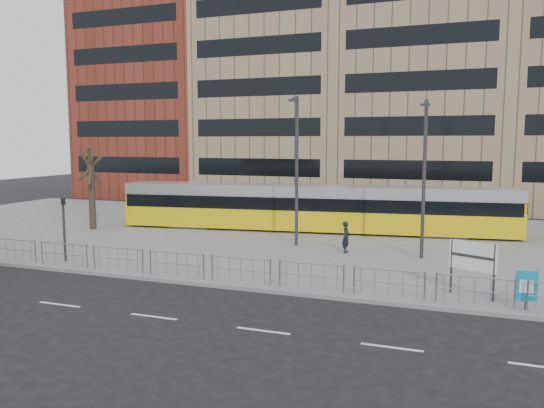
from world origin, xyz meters
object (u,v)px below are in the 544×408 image
(pedestrian, at_px, (346,237))
(traffic_light_west, at_px, (64,221))
(tram, at_px, (312,208))
(lamp_post_east, at_px, (424,173))
(station_sign, at_px, (473,259))
(bare_tree, at_px, (90,145))
(ad_panel, at_px, (526,287))
(lamp_post_west, at_px, (296,165))

(pedestrian, height_order, traffic_light_west, traffic_light_west)
(tram, distance_m, lamp_post_east, 9.86)
(station_sign, xyz_separation_m, bare_tree, (-23.54, 7.97, 4.09))
(ad_panel, distance_m, bare_tree, 27.25)
(lamp_post_east, relative_size, bare_tree, 1.03)
(lamp_post_east, height_order, bare_tree, lamp_post_east)
(ad_panel, distance_m, lamp_post_west, 14.07)
(ad_panel, relative_size, lamp_post_west, 0.17)
(tram, bearing_deg, bare_tree, -170.46)
(pedestrian, bearing_deg, bare_tree, 85.61)
(bare_tree, bearing_deg, station_sign, -18.71)
(tram, height_order, lamp_post_east, lamp_post_east)
(tram, relative_size, traffic_light_west, 8.20)
(ad_panel, distance_m, lamp_post_east, 8.90)
(station_sign, relative_size, lamp_post_west, 0.25)
(traffic_light_west, bearing_deg, tram, 67.99)
(tram, bearing_deg, pedestrian, -66.47)
(lamp_post_west, bearing_deg, tram, 95.43)
(station_sign, distance_m, ad_panel, 2.11)
(tram, height_order, ad_panel, tram)
(tram, distance_m, traffic_light_west, 15.40)
(tram, bearing_deg, station_sign, -58.77)
(tram, distance_m, station_sign, 15.47)
(pedestrian, distance_m, lamp_post_west, 4.85)
(traffic_light_west, height_order, lamp_post_west, lamp_post_west)
(traffic_light_west, distance_m, bare_tree, 10.36)
(tram, relative_size, bare_tree, 3.37)
(traffic_light_west, bearing_deg, ad_panel, 11.93)
(station_sign, bearing_deg, ad_panel, -4.17)
(ad_panel, height_order, lamp_post_west, lamp_post_west)
(lamp_post_west, bearing_deg, bare_tree, 176.73)
(station_sign, xyz_separation_m, traffic_light_west, (-18.55, -0.38, 0.53))
(traffic_light_west, bearing_deg, lamp_post_east, 35.48)
(pedestrian, bearing_deg, lamp_post_east, -89.41)
(traffic_light_west, bearing_deg, bare_tree, 134.45)
(tram, xyz_separation_m, traffic_light_west, (-8.96, -12.52, 0.48))
(pedestrian, distance_m, bare_tree, 18.16)
(traffic_light_west, distance_m, lamp_post_west, 12.33)
(station_sign, xyz_separation_m, lamp_post_east, (-2.26, 6.17, 2.83))
(lamp_post_east, bearing_deg, traffic_light_west, -158.11)
(pedestrian, bearing_deg, ad_panel, -131.15)
(lamp_post_west, distance_m, lamp_post_east, 6.93)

